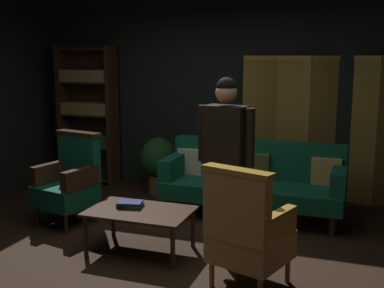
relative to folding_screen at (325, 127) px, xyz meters
name	(u,v)px	position (x,y,z in m)	size (l,w,h in m)	color
ground_plane	(164,254)	(-1.28, -2.33, -0.99)	(10.00, 10.00, 0.00)	black
back_wall	(232,92)	(-1.28, 0.12, 0.41)	(7.20, 0.10, 2.80)	black
folding_screen	(325,127)	(0.00, 0.00, 0.00)	(2.09, 0.43, 1.90)	olive
bookshelf	(89,112)	(-3.43, -0.14, 0.08)	(0.90, 0.32, 2.05)	#382114
velvet_couch	(254,178)	(-0.73, -0.88, -0.53)	(2.12, 0.78, 0.88)	#382114
coffee_table	(140,215)	(-1.53, -2.33, -0.61)	(1.00, 0.64, 0.42)	#382114
armchair_gilt_accent	(247,231)	(-0.38, -2.72, -0.50)	(0.73, 0.73, 1.04)	#B78E33
armchair_wing_left	(70,181)	(-2.65, -1.85, -0.50)	(0.69, 0.69, 1.04)	#382114
standing_figure	(225,149)	(-0.75, -2.08, 0.04)	(0.58, 0.29, 1.70)	black
potted_plant	(158,161)	(-2.18, -0.42, -0.53)	(0.50, 0.50, 0.80)	brown
book_green_cloth	(130,206)	(-1.66, -2.28, -0.55)	(0.23, 0.16, 0.03)	#1E4C28
book_navy_cloth	(130,203)	(-1.66, -2.28, -0.52)	(0.23, 0.17, 0.03)	navy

